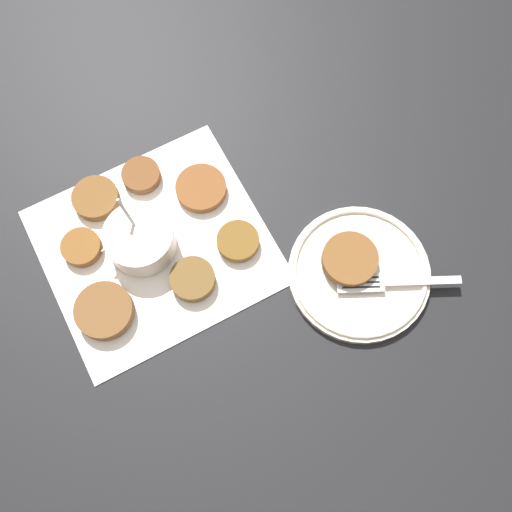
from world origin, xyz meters
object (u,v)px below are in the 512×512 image
object	(u,v)px
sauce_bowl	(141,240)
fritter_on_plate	(350,259)
fork	(385,282)
serving_plate	(359,273)

from	to	relation	value
sauce_bowl	fritter_on_plate	bearing A→B (deg)	148.88
fork	fritter_on_plate	bearing A→B (deg)	-58.50
sauce_bowl	serving_plate	distance (m)	0.33
serving_plate	fork	world-z (taller)	fork
fritter_on_plate	fork	distance (m)	0.06
fritter_on_plate	sauce_bowl	bearing A→B (deg)	-31.12
fork	serving_plate	bearing A→B (deg)	-52.74
fritter_on_plate	fork	size ratio (longest dim) A/B	0.47
sauce_bowl	fork	distance (m)	0.37
fritter_on_plate	fork	bearing A→B (deg)	121.50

